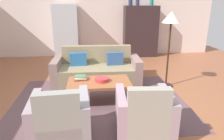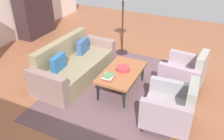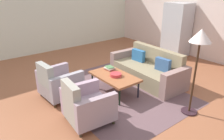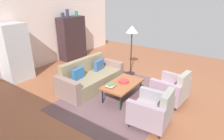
% 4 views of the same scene
% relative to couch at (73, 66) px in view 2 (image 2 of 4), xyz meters
% --- Properties ---
extents(ground_plane, '(10.43, 10.43, 0.00)m').
position_rel_couch_xyz_m(ground_plane, '(0.10, -1.20, -0.29)').
color(ground_plane, '#945537').
extents(area_rug, '(3.40, 2.60, 0.01)m').
position_rel_couch_xyz_m(area_rug, '(-0.00, -1.14, -0.28)').
color(area_rug, brown).
rests_on(area_rug, ground).
extents(couch, '(2.13, 0.98, 0.86)m').
position_rel_couch_xyz_m(couch, '(0.00, 0.00, 0.00)').
color(couch, '#847659').
rests_on(couch, ground).
extents(coffee_table, '(1.20, 0.70, 0.45)m').
position_rel_couch_xyz_m(coffee_table, '(-0.00, -1.19, 0.12)').
color(coffee_table, black).
rests_on(coffee_table, ground).
extents(armchair_left, '(0.85, 0.85, 0.88)m').
position_rel_couch_xyz_m(armchair_left, '(-0.60, -2.35, 0.06)').
color(armchair_left, black).
rests_on(armchair_left, ground).
extents(armchair_right, '(0.87, 0.87, 0.88)m').
position_rel_couch_xyz_m(armchair_right, '(0.59, -2.35, 0.06)').
color(armchair_right, '#332616').
rests_on(armchair_right, ground).
extents(fruit_bowl, '(0.27, 0.27, 0.07)m').
position_rel_couch_xyz_m(fruit_bowl, '(0.05, -1.19, 0.20)').
color(fruit_bowl, '#BB3237').
rests_on(fruit_bowl, coffee_table).
extents(book_stack, '(0.24, 0.22, 0.08)m').
position_rel_couch_xyz_m(book_stack, '(-0.36, -1.05, 0.20)').
color(book_stack, brown).
rests_on(book_stack, coffee_table).
extents(cabinet, '(1.20, 0.51, 1.80)m').
position_rel_couch_xyz_m(cabinet, '(1.69, 2.49, 0.61)').
color(cabinet, '#312023').
rests_on(cabinet, ground).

